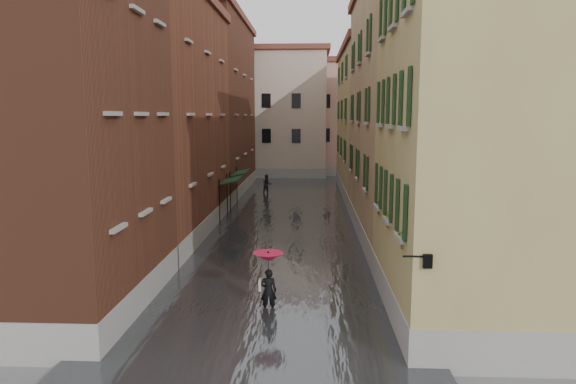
# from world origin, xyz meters

# --- Properties ---
(ground) EXTENTS (120.00, 120.00, 0.00)m
(ground) POSITION_xyz_m (0.00, 0.00, 0.00)
(ground) COLOR #5D5D5F
(ground) RESTS_ON ground
(floodwater) EXTENTS (10.00, 60.00, 0.20)m
(floodwater) POSITION_xyz_m (0.00, 13.00, 0.10)
(floodwater) COLOR #44474B
(floodwater) RESTS_ON ground
(building_left_near) EXTENTS (6.00, 8.00, 13.00)m
(building_left_near) POSITION_xyz_m (-7.00, -2.00, 6.50)
(building_left_near) COLOR brown
(building_left_near) RESTS_ON ground
(building_left_mid) EXTENTS (6.00, 14.00, 12.50)m
(building_left_mid) POSITION_xyz_m (-7.00, 9.00, 6.25)
(building_left_mid) COLOR brown
(building_left_mid) RESTS_ON ground
(building_left_far) EXTENTS (6.00, 16.00, 14.00)m
(building_left_far) POSITION_xyz_m (-7.00, 24.00, 7.00)
(building_left_far) COLOR brown
(building_left_far) RESTS_ON ground
(building_right_near) EXTENTS (6.00, 8.00, 11.50)m
(building_right_near) POSITION_xyz_m (7.00, -2.00, 5.75)
(building_right_near) COLOR #98844E
(building_right_near) RESTS_ON ground
(building_right_mid) EXTENTS (6.00, 14.00, 13.00)m
(building_right_mid) POSITION_xyz_m (7.00, 9.00, 6.50)
(building_right_mid) COLOR tan
(building_right_mid) RESTS_ON ground
(building_right_far) EXTENTS (6.00, 16.00, 11.50)m
(building_right_far) POSITION_xyz_m (7.00, 24.00, 5.75)
(building_right_far) COLOR #98844E
(building_right_far) RESTS_ON ground
(building_end_cream) EXTENTS (12.00, 9.00, 13.00)m
(building_end_cream) POSITION_xyz_m (-3.00, 38.00, 6.50)
(building_end_cream) COLOR #AFA28B
(building_end_cream) RESTS_ON ground
(building_end_pink) EXTENTS (10.00, 9.00, 12.00)m
(building_end_pink) POSITION_xyz_m (6.00, 40.00, 6.00)
(building_end_pink) COLOR tan
(building_end_pink) RESTS_ON ground
(awning_near) EXTENTS (1.09, 2.91, 2.80)m
(awning_near) POSITION_xyz_m (-3.49, 13.03, 2.46)
(awning_near) COLOR black
(awning_near) RESTS_ON ground
(awning_far) EXTENTS (1.09, 3.26, 2.80)m
(awning_far) POSITION_xyz_m (-3.48, 17.28, 2.47)
(awning_far) COLOR black
(awning_far) RESTS_ON ground
(wall_lantern) EXTENTS (0.71, 0.22, 0.35)m
(wall_lantern) POSITION_xyz_m (4.33, -6.00, 3.01)
(wall_lantern) COLOR black
(wall_lantern) RESTS_ON ground
(window_planters) EXTENTS (0.59, 5.82, 0.84)m
(window_planters) POSITION_xyz_m (4.12, -2.02, 3.51)
(window_planters) COLOR brown
(window_planters) RESTS_ON ground
(pedestrian_main) EXTENTS (1.05, 1.05, 2.06)m
(pedestrian_main) POSITION_xyz_m (0.09, -2.02, 1.34)
(pedestrian_main) COLOR black
(pedestrian_main) RESTS_ON ground
(pedestrian_far) EXTENTS (1.01, 0.91, 1.71)m
(pedestrian_far) POSITION_xyz_m (-2.11, 23.42, 0.86)
(pedestrian_far) COLOR black
(pedestrian_far) RESTS_ON ground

